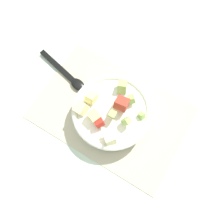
# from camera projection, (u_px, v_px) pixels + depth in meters

# --- Properties ---
(ground_plane) EXTENTS (2.40, 2.40, 0.00)m
(ground_plane) POSITION_uv_depth(u_px,v_px,m) (112.00, 112.00, 0.77)
(ground_plane) COLOR silver
(placemat) EXTENTS (0.49, 0.33, 0.01)m
(placemat) POSITION_uv_depth(u_px,v_px,m) (112.00, 112.00, 0.77)
(placemat) COLOR #BCB299
(placemat) RESTS_ON ground_plane
(salad_bowl) EXTENTS (0.24, 0.24, 0.11)m
(salad_bowl) POSITION_uv_depth(u_px,v_px,m) (112.00, 113.00, 0.72)
(salad_bowl) COLOR white
(salad_bowl) RESTS_ON placemat
(serving_spoon) EXTENTS (0.22, 0.08, 0.01)m
(serving_spoon) POSITION_uv_depth(u_px,v_px,m) (69.00, 76.00, 0.80)
(serving_spoon) COLOR black
(serving_spoon) RESTS_ON placemat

